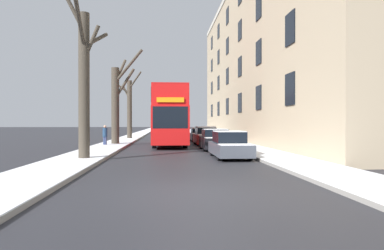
{
  "coord_description": "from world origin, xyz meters",
  "views": [
    {
      "loc": [
        -0.74,
        -8.9,
        1.8
      ],
      "look_at": [
        1.01,
        13.62,
        1.69
      ],
      "focal_mm": 32.0,
      "sensor_mm": 36.0,
      "label": 1
    }
  ],
  "objects_px": {
    "bare_tree_left_0": "(83,77)",
    "pedestrian_left_sidewalk": "(105,135)",
    "bare_tree_left_2": "(129,107)",
    "parked_car_1": "(215,140)",
    "parked_car_2": "(206,137)",
    "parked_car_3": "(199,135)",
    "parked_car_0": "(229,145)",
    "double_decker_bus": "(169,114)",
    "bare_tree_left_1": "(117,101)"
  },
  "relations": [
    {
      "from": "bare_tree_left_0",
      "to": "double_decker_bus",
      "type": "height_order",
      "value": "bare_tree_left_0"
    },
    {
      "from": "parked_car_0",
      "to": "parked_car_3",
      "type": "distance_m",
      "value": 16.31
    },
    {
      "from": "bare_tree_left_0",
      "to": "parked_car_0",
      "type": "height_order",
      "value": "bare_tree_left_0"
    },
    {
      "from": "bare_tree_left_2",
      "to": "double_decker_bus",
      "type": "distance_m",
      "value": 11.29
    },
    {
      "from": "bare_tree_left_2",
      "to": "double_decker_bus",
      "type": "relative_size",
      "value": 0.66
    },
    {
      "from": "double_decker_bus",
      "to": "pedestrian_left_sidewalk",
      "type": "xyz_separation_m",
      "value": [
        -4.97,
        -1.37,
        -1.65
      ]
    },
    {
      "from": "double_decker_bus",
      "to": "bare_tree_left_0",
      "type": "bearing_deg",
      "value": -109.93
    },
    {
      "from": "double_decker_bus",
      "to": "parked_car_3",
      "type": "distance_m",
      "value": 6.82
    },
    {
      "from": "double_decker_bus",
      "to": "pedestrian_left_sidewalk",
      "type": "relative_size",
      "value": 6.8
    },
    {
      "from": "bare_tree_left_1",
      "to": "double_decker_bus",
      "type": "distance_m",
      "value": 4.41
    },
    {
      "from": "double_decker_bus",
      "to": "parked_car_2",
      "type": "distance_m",
      "value": 3.54
    },
    {
      "from": "pedestrian_left_sidewalk",
      "to": "parked_car_3",
      "type": "bearing_deg",
      "value": -99.74
    },
    {
      "from": "bare_tree_left_1",
      "to": "parked_car_3",
      "type": "height_order",
      "value": "bare_tree_left_1"
    },
    {
      "from": "parked_car_0",
      "to": "parked_car_3",
      "type": "relative_size",
      "value": 0.99
    },
    {
      "from": "double_decker_bus",
      "to": "pedestrian_left_sidewalk",
      "type": "height_order",
      "value": "double_decker_bus"
    },
    {
      "from": "bare_tree_left_2",
      "to": "pedestrian_left_sidewalk",
      "type": "xyz_separation_m",
      "value": [
        -0.64,
        -11.75,
        -2.74
      ]
    },
    {
      "from": "bare_tree_left_1",
      "to": "parked_car_2",
      "type": "relative_size",
      "value": 1.68
    },
    {
      "from": "bare_tree_left_1",
      "to": "double_decker_bus",
      "type": "xyz_separation_m",
      "value": [
        4.28,
        -0.06,
        -1.06
      ]
    },
    {
      "from": "parked_car_2",
      "to": "pedestrian_left_sidewalk",
      "type": "height_order",
      "value": "pedestrian_left_sidewalk"
    },
    {
      "from": "parked_car_2",
      "to": "double_decker_bus",
      "type": "bearing_deg",
      "value": -178.1
    },
    {
      "from": "bare_tree_left_0",
      "to": "parked_car_2",
      "type": "distance_m",
      "value": 14.11
    },
    {
      "from": "bare_tree_left_0",
      "to": "parked_car_0",
      "type": "xyz_separation_m",
      "value": [
        7.21,
        1.08,
        -3.34
      ]
    },
    {
      "from": "bare_tree_left_2",
      "to": "pedestrian_left_sidewalk",
      "type": "distance_m",
      "value": 12.08
    },
    {
      "from": "double_decker_bus",
      "to": "pedestrian_left_sidewalk",
      "type": "distance_m",
      "value": 5.41
    },
    {
      "from": "bare_tree_left_1",
      "to": "pedestrian_left_sidewalk",
      "type": "height_order",
      "value": "bare_tree_left_1"
    },
    {
      "from": "bare_tree_left_2",
      "to": "parked_car_1",
      "type": "xyz_separation_m",
      "value": [
        7.34,
        -15.71,
        -2.98
      ]
    },
    {
      "from": "bare_tree_left_0",
      "to": "parked_car_1",
      "type": "distance_m",
      "value": 10.1
    },
    {
      "from": "parked_car_2",
      "to": "parked_car_3",
      "type": "relative_size",
      "value": 1.07
    },
    {
      "from": "bare_tree_left_0",
      "to": "double_decker_bus",
      "type": "distance_m",
      "value": 12.4
    },
    {
      "from": "bare_tree_left_0",
      "to": "parked_car_3",
      "type": "height_order",
      "value": "bare_tree_left_0"
    },
    {
      "from": "bare_tree_left_0",
      "to": "bare_tree_left_1",
      "type": "distance_m",
      "value": 11.65
    },
    {
      "from": "parked_car_2",
      "to": "parked_car_3",
      "type": "distance_m",
      "value": 5.71
    },
    {
      "from": "bare_tree_left_0",
      "to": "parked_car_0",
      "type": "relative_size",
      "value": 2.2
    },
    {
      "from": "parked_car_1",
      "to": "parked_car_3",
      "type": "distance_m",
      "value": 11.15
    },
    {
      "from": "bare_tree_left_0",
      "to": "pedestrian_left_sidewalk",
      "type": "height_order",
      "value": "bare_tree_left_0"
    },
    {
      "from": "parked_car_0",
      "to": "pedestrian_left_sidewalk",
      "type": "bearing_deg",
      "value": 131.17
    },
    {
      "from": "bare_tree_left_0",
      "to": "pedestrian_left_sidewalk",
      "type": "xyz_separation_m",
      "value": [
        -0.77,
        10.21,
        -3.07
      ]
    },
    {
      "from": "parked_car_1",
      "to": "parked_car_2",
      "type": "distance_m",
      "value": 5.43
    },
    {
      "from": "bare_tree_left_1",
      "to": "parked_car_3",
      "type": "relative_size",
      "value": 1.8
    },
    {
      "from": "bare_tree_left_2",
      "to": "parked_car_0",
      "type": "xyz_separation_m",
      "value": [
        7.34,
        -20.87,
        -3.0
      ]
    },
    {
      "from": "bare_tree_left_0",
      "to": "parked_car_1",
      "type": "relative_size",
      "value": 2.37
    },
    {
      "from": "bare_tree_left_0",
      "to": "parked_car_1",
      "type": "bearing_deg",
      "value": 40.91
    },
    {
      "from": "bare_tree_left_1",
      "to": "bare_tree_left_2",
      "type": "distance_m",
      "value": 10.31
    },
    {
      "from": "parked_car_0",
      "to": "pedestrian_left_sidewalk",
      "type": "height_order",
      "value": "pedestrian_left_sidewalk"
    },
    {
      "from": "bare_tree_left_2",
      "to": "parked_car_3",
      "type": "height_order",
      "value": "bare_tree_left_2"
    },
    {
      "from": "parked_car_1",
      "to": "pedestrian_left_sidewalk",
      "type": "distance_m",
      "value": 8.91
    },
    {
      "from": "pedestrian_left_sidewalk",
      "to": "parked_car_1",
      "type": "bearing_deg",
      "value": -168.13
    },
    {
      "from": "double_decker_bus",
      "to": "parked_car_1",
      "type": "xyz_separation_m",
      "value": [
        3.01,
        -5.33,
        -1.89
      ]
    },
    {
      "from": "bare_tree_left_0",
      "to": "parked_car_0",
      "type": "bearing_deg",
      "value": 8.53
    },
    {
      "from": "bare_tree_left_1",
      "to": "parked_car_2",
      "type": "height_order",
      "value": "bare_tree_left_1"
    }
  ]
}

